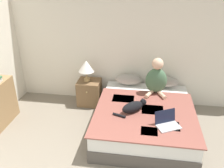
# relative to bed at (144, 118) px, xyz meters

# --- Properties ---
(wall_back) EXTENTS (5.69, 0.05, 2.55)m
(wall_back) POSITION_rel_bed_xyz_m (-0.36, 1.03, 1.04)
(wall_back) COLOR silver
(wall_back) RESTS_ON ground_plane
(bed) EXTENTS (1.64, 1.91, 0.47)m
(bed) POSITION_rel_bed_xyz_m (0.00, 0.00, 0.00)
(bed) COLOR #4C4742
(bed) RESTS_ON ground_plane
(pillow_near) EXTENTS (0.53, 0.23, 0.22)m
(pillow_near) POSITION_rel_bed_xyz_m (-0.36, 0.82, 0.34)
(pillow_near) COLOR gray
(pillow_near) RESTS_ON bed
(pillow_far) EXTENTS (0.53, 0.23, 0.22)m
(pillow_far) POSITION_rel_bed_xyz_m (0.36, 0.82, 0.34)
(pillow_far) COLOR gray
(pillow_far) RESTS_ON bed
(person_sitting) EXTENTS (0.40, 0.38, 0.68)m
(person_sitting) POSITION_rel_bed_xyz_m (0.17, 0.54, 0.52)
(person_sitting) COLOR #476B4C
(person_sitting) RESTS_ON bed
(cat_tabby) EXTENTS (0.52, 0.42, 0.18)m
(cat_tabby) POSITION_rel_bed_xyz_m (-0.19, -0.17, 0.33)
(cat_tabby) COLOR black
(cat_tabby) RESTS_ON bed
(laptop_open) EXTENTS (0.41, 0.38, 0.22)m
(laptop_open) POSITION_rel_bed_xyz_m (0.33, -0.49, 0.28)
(laptop_open) COLOR #B7B7BC
(laptop_open) RESTS_ON bed
(nightstand) EXTENTS (0.45, 0.44, 0.52)m
(nightstand) POSITION_rel_bed_xyz_m (-1.15, 0.75, 0.03)
(nightstand) COLOR brown
(nightstand) RESTS_ON ground_plane
(table_lamp) EXTENTS (0.32, 0.32, 0.44)m
(table_lamp) POSITION_rel_bed_xyz_m (-1.19, 0.74, 0.60)
(table_lamp) COLOR tan
(table_lamp) RESTS_ON nightstand
(bookshelf) EXTENTS (0.24, 0.70, 0.80)m
(bookshelf) POSITION_rel_bed_xyz_m (-2.56, -0.16, 0.17)
(bookshelf) COLOR #99754C
(bookshelf) RESTS_ON ground_plane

